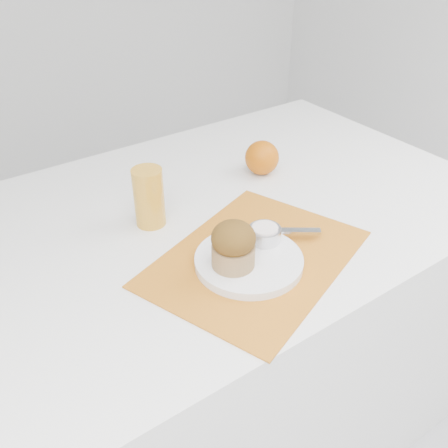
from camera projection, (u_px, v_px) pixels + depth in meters
ground at (233, 425)px, 1.49m from camera, size 3.00×3.00×0.00m
table at (224, 325)px, 1.32m from camera, size 1.20×0.80×0.75m
placemat at (256, 258)px, 0.95m from camera, size 0.49×0.42×0.00m
plate at (249, 261)px, 0.92m from camera, size 0.26×0.26×0.02m
ramekin at (265, 234)px, 0.96m from camera, size 0.07×0.07×0.03m
cream at (265, 228)px, 0.95m from camera, size 0.06×0.06×0.01m
raspberry_near at (244, 233)px, 0.97m from camera, size 0.02×0.02×0.02m
raspberry_far at (256, 240)px, 0.95m from camera, size 0.02×0.02×0.02m
butter_knife at (270, 231)px, 0.99m from camera, size 0.17×0.13×0.00m
orange at (262, 158)px, 1.21m from camera, size 0.08×0.08×0.08m
juice_glass at (149, 197)px, 1.01m from camera, size 0.07×0.07×0.13m
muffin at (233, 245)px, 0.88m from camera, size 0.09×0.09×0.09m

